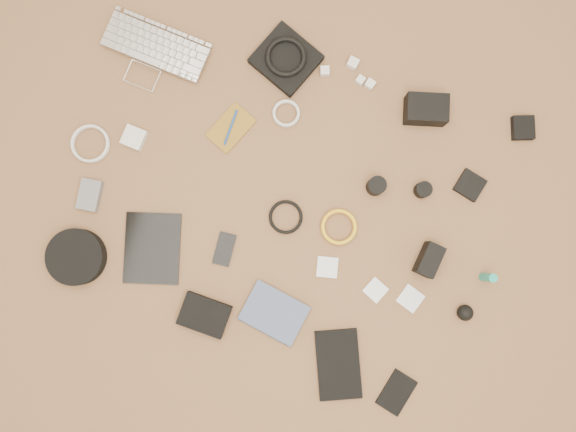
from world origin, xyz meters
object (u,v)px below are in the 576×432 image
(laptop, at_px, (151,59))
(headphone_case, at_px, (76,257))
(dslr_camera, at_px, (426,110))
(phone, at_px, (224,249))
(tablet, at_px, (152,248))
(paperback, at_px, (264,333))

(laptop, bearing_deg, headphone_case, -86.54)
(dslr_camera, height_order, phone, dslr_camera)
(dslr_camera, bearing_deg, phone, -142.44)
(tablet, bearing_deg, paperback, -34.88)
(paperback, bearing_deg, laptop, 50.74)
(laptop, bearing_deg, paperback, -44.73)
(paperback, bearing_deg, dslr_camera, -8.16)
(laptop, distance_m, paperback, 0.98)
(laptop, bearing_deg, phone, -45.93)
(tablet, bearing_deg, dslr_camera, 28.83)
(laptop, relative_size, dslr_camera, 2.61)
(tablet, relative_size, phone, 2.17)
(dslr_camera, distance_m, phone, 0.80)
(laptop, height_order, phone, laptop)
(dslr_camera, relative_size, headphone_case, 0.73)
(phone, relative_size, headphone_case, 0.58)
(laptop, distance_m, dslr_camera, 0.93)
(laptop, bearing_deg, tablet, -66.22)
(headphone_case, bearing_deg, laptop, 88.76)
(paperback, bearing_deg, headphone_case, 95.87)
(dslr_camera, height_order, tablet, dslr_camera)
(headphone_case, bearing_deg, tablet, 24.47)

